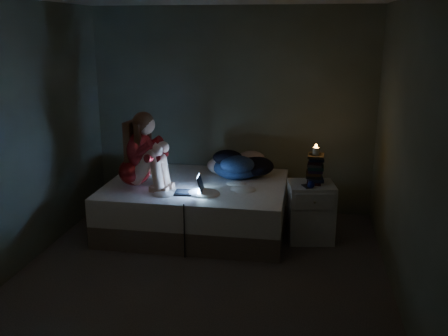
% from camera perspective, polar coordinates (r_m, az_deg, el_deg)
% --- Properties ---
extents(floor, '(3.60, 3.80, 0.02)m').
position_cam_1_polar(floor, '(5.03, -2.51, -11.98)').
color(floor, '#312B28').
rests_on(floor, ground).
extents(wall_back, '(3.60, 0.02, 2.60)m').
position_cam_1_polar(wall_back, '(6.42, 0.92, 6.50)').
color(wall_back, '#434935').
rests_on(wall_back, ground).
extents(wall_front, '(3.60, 0.02, 2.60)m').
position_cam_1_polar(wall_front, '(2.81, -10.99, -5.96)').
color(wall_front, '#434935').
rests_on(wall_front, ground).
extents(wall_left, '(0.02, 3.80, 2.60)m').
position_cam_1_polar(wall_left, '(5.26, -22.41, 3.26)').
color(wall_left, '#434935').
rests_on(wall_left, ground).
extents(wall_right, '(0.02, 3.80, 2.60)m').
position_cam_1_polar(wall_right, '(4.55, 20.17, 1.71)').
color(wall_right, '#434935').
rests_on(wall_right, ground).
extents(bed, '(2.08, 1.56, 0.57)m').
position_cam_1_polar(bed, '(5.95, -3.13, -4.37)').
color(bed, silver).
rests_on(bed, ground).
extents(pillow, '(0.40, 0.29, 0.12)m').
position_cam_1_polar(pillow, '(6.27, -9.14, -0.21)').
color(pillow, white).
rests_on(pillow, bed).
extents(woman, '(0.59, 0.43, 0.88)m').
position_cam_1_polar(woman, '(5.68, -10.32, 2.08)').
color(woman, maroon).
rests_on(woman, bed).
extents(laptop, '(0.33, 0.25, 0.22)m').
position_cam_1_polar(laptop, '(5.47, -4.08, -1.84)').
color(laptop, black).
rests_on(laptop, bed).
extents(clothes_pile, '(0.64, 0.54, 0.35)m').
position_cam_1_polar(clothes_pile, '(6.04, 1.44, 0.56)').
color(clothes_pile, '#0D1D46').
rests_on(clothes_pile, bed).
extents(nightstand, '(0.56, 0.51, 0.66)m').
position_cam_1_polar(nightstand, '(5.72, 9.86, -4.94)').
color(nightstand, silver).
rests_on(nightstand, ground).
extents(book_stack, '(0.19, 0.25, 0.31)m').
position_cam_1_polar(book_stack, '(5.59, 10.36, -0.22)').
color(book_stack, black).
rests_on(book_stack, nightstand).
extents(candle, '(0.07, 0.07, 0.08)m').
position_cam_1_polar(candle, '(5.54, 10.46, 1.72)').
color(candle, beige).
rests_on(candle, book_stack).
extents(phone, '(0.11, 0.15, 0.01)m').
position_cam_1_polar(phone, '(5.50, 9.26, -2.04)').
color(phone, black).
rests_on(phone, nightstand).
extents(blue_orb, '(0.08, 0.08, 0.08)m').
position_cam_1_polar(blue_orb, '(5.44, 9.63, -1.88)').
color(blue_orb, '#091057').
rests_on(blue_orb, nightstand).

